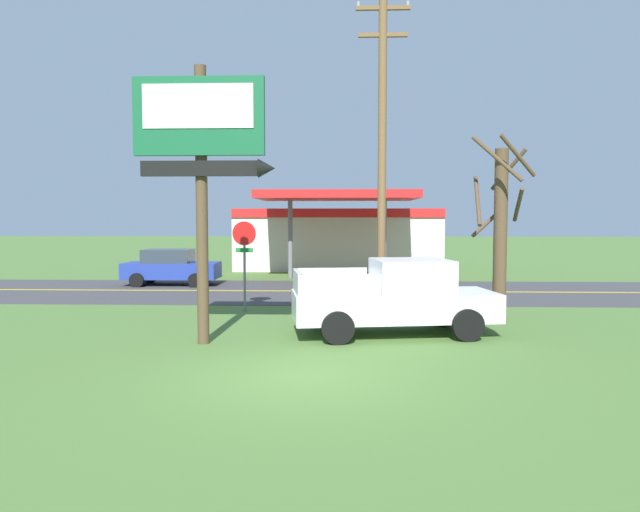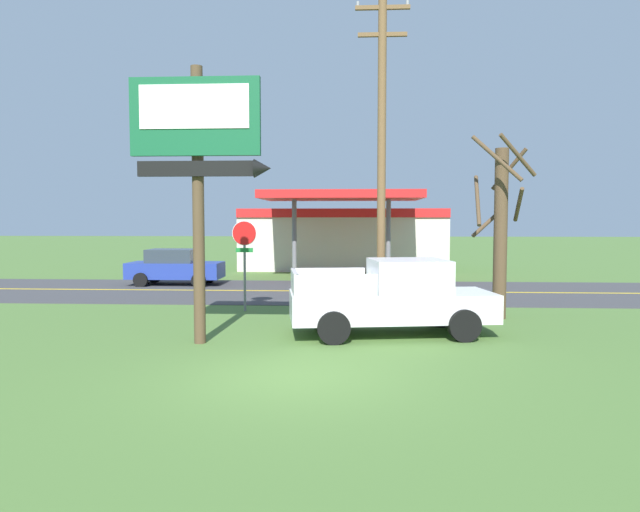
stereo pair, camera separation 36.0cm
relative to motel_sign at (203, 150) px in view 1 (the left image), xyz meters
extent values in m
plane|color=#4C7033|center=(2.56, -2.77, -4.62)|extent=(180.00, 180.00, 0.00)
cube|color=#3D3D3F|center=(2.56, 10.23, -4.61)|extent=(140.00, 8.00, 0.02)
cube|color=gold|center=(2.56, 10.23, -4.60)|extent=(126.00, 0.20, 0.01)
cylinder|color=brown|center=(-0.07, 0.13, -1.32)|extent=(0.28, 0.28, 6.60)
cube|color=#145633|center=(-0.07, -0.05, 0.77)|extent=(3.08, 0.16, 1.82)
cube|color=white|center=(-0.07, -0.14, 0.99)|extent=(2.59, 0.03, 1.02)
cube|color=black|center=(-0.07, -0.05, -0.44)|extent=(2.77, 0.12, 0.36)
cone|color=black|center=(1.51, -0.05, -0.44)|extent=(0.40, 0.44, 0.44)
cylinder|color=slate|center=(0.11, 5.01, -3.52)|extent=(0.08, 0.08, 2.20)
cylinder|color=red|center=(0.11, 4.98, -2.07)|extent=(0.76, 0.03, 0.76)
cylinder|color=white|center=(0.11, 5.00, -2.07)|extent=(0.80, 0.01, 0.80)
cube|color=#19722D|center=(0.11, 4.98, -2.62)|extent=(0.56, 0.03, 0.14)
cylinder|color=brown|center=(4.50, 4.39, 0.32)|extent=(0.26, 0.26, 9.88)
cube|color=brown|center=(4.50, 4.39, 4.75)|extent=(1.66, 0.12, 0.12)
cube|color=brown|center=(4.50, 4.39, 3.95)|extent=(1.49, 0.12, 0.12)
cylinder|color=gray|center=(3.75, 4.39, 4.87)|extent=(0.10, 0.10, 0.14)
cylinder|color=gray|center=(5.24, 4.39, 4.87)|extent=(0.10, 0.10, 0.14)
cylinder|color=brown|center=(8.05, 4.06, -2.07)|extent=(0.40, 0.40, 5.11)
cylinder|color=brown|center=(8.55, 4.01, -1.19)|extent=(0.23, 1.10, 1.01)
cylinder|color=brown|center=(8.37, 4.46, -0.11)|extent=(0.96, 0.79, 1.24)
cylinder|color=brown|center=(7.85, 4.60, -1.67)|extent=(1.21, 0.54, 1.03)
cylinder|color=brown|center=(7.37, 4.14, -1.05)|extent=(0.30, 1.46, 1.58)
cylinder|color=brown|center=(7.74, 3.42, 0.13)|extent=(1.40, 0.75, 1.40)
cylinder|color=brown|center=(8.35, 3.47, 0.21)|extent=(1.29, 0.75, 1.19)
cube|color=beige|center=(3.03, 21.93, -2.82)|extent=(12.00, 6.00, 3.60)
cube|color=red|center=(3.03, 18.88, -1.27)|extent=(12.00, 0.12, 0.50)
cube|color=red|center=(3.03, 15.93, -0.42)|extent=(8.00, 5.00, 0.40)
cylinder|color=slate|center=(0.63, 15.93, -2.52)|extent=(0.24, 0.24, 4.20)
cylinder|color=slate|center=(5.43, 15.93, -2.52)|extent=(0.24, 0.24, 4.20)
cube|color=silver|center=(4.62, 1.38, -3.86)|extent=(5.43, 2.70, 0.72)
cube|color=silver|center=(5.07, 1.44, -3.08)|extent=(2.14, 2.06, 0.84)
cube|color=#28333D|center=(5.95, 1.57, -3.08)|extent=(0.34, 1.65, 0.71)
cube|color=silver|center=(2.98, 2.06, -3.22)|extent=(1.95, 0.41, 0.56)
cube|color=silver|center=(3.25, 0.24, -3.22)|extent=(1.95, 0.41, 0.56)
cube|color=silver|center=(2.15, 1.01, -3.22)|extent=(0.39, 1.88, 0.56)
cylinder|color=black|center=(6.07, 2.58, -4.22)|extent=(0.83, 0.39, 0.80)
cylinder|color=black|center=(6.36, 0.64, -4.22)|extent=(0.83, 0.39, 0.80)
cylinder|color=black|center=(2.88, 2.11, -4.22)|extent=(0.83, 0.39, 0.80)
cylinder|color=black|center=(3.17, 0.17, -4.22)|extent=(0.83, 0.39, 0.80)
cube|color=#233893|center=(-4.43, 12.23, -3.94)|extent=(4.20, 1.76, 0.72)
cube|color=#2D3842|center=(-4.58, 12.23, -3.28)|extent=(2.10, 1.56, 0.60)
cylinder|color=black|center=(-3.13, 13.11, -4.30)|extent=(0.64, 0.24, 0.64)
cylinder|color=black|center=(-3.13, 11.35, -4.30)|extent=(0.64, 0.24, 0.64)
cylinder|color=black|center=(-5.73, 13.11, -4.30)|extent=(0.64, 0.24, 0.64)
cylinder|color=black|center=(-5.73, 11.35, -4.30)|extent=(0.64, 0.24, 0.64)
camera|label=1|loc=(3.26, -13.53, -1.62)|focal=32.39mm
camera|label=2|loc=(3.62, -13.52, -1.62)|focal=32.39mm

